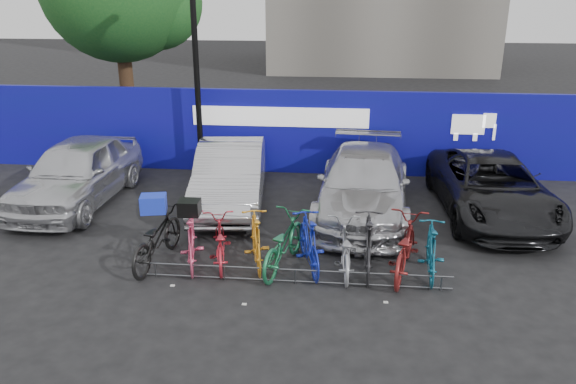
# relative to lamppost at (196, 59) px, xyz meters

# --- Properties ---
(ground) EXTENTS (100.00, 100.00, 0.00)m
(ground) POSITION_rel_lamppost_xyz_m (3.20, -5.40, -3.27)
(ground) COLOR black
(ground) RESTS_ON ground
(hoarding) EXTENTS (22.00, 0.18, 2.40)m
(hoarding) POSITION_rel_lamppost_xyz_m (3.21, 0.60, -2.07)
(hoarding) COLOR #100B97
(hoarding) RESTS_ON ground
(lamppost) EXTENTS (0.25, 0.50, 6.11)m
(lamppost) POSITION_rel_lamppost_xyz_m (0.00, 0.00, 0.00)
(lamppost) COLOR black
(lamppost) RESTS_ON ground
(bike_rack) EXTENTS (5.60, 0.03, 0.30)m
(bike_rack) POSITION_rel_lamppost_xyz_m (3.20, -6.00, -3.11)
(bike_rack) COLOR #595B60
(bike_rack) RESTS_ON ground
(car_0) EXTENTS (2.02, 4.76, 1.61)m
(car_0) POSITION_rel_lamppost_xyz_m (-2.51, -2.41, -2.47)
(car_0) COLOR silver
(car_0) RESTS_ON ground
(car_1) EXTENTS (2.07, 4.69, 1.50)m
(car_1) POSITION_rel_lamppost_xyz_m (1.26, -2.11, -2.52)
(car_1) COLOR #ABABAF
(car_1) RESTS_ON ground
(car_2) EXTENTS (2.44, 5.26, 1.49)m
(car_2) POSITION_rel_lamppost_xyz_m (4.50, -2.44, -2.53)
(car_2) COLOR #BBBBC0
(car_2) RESTS_ON ground
(car_3) EXTENTS (2.48, 5.05, 1.38)m
(car_3) POSITION_rel_lamppost_xyz_m (7.48, -2.23, -2.58)
(car_3) COLOR black
(car_3) RESTS_ON ground
(bike_0) EXTENTS (0.97, 2.10, 1.07)m
(bike_0) POSITION_rel_lamppost_xyz_m (0.46, -5.42, -2.74)
(bike_0) COLOR black
(bike_0) RESTS_ON ground
(bike_1) EXTENTS (0.89, 1.80, 1.04)m
(bike_1) POSITION_rel_lamppost_xyz_m (1.15, -5.43, -2.75)
(bike_1) COLOR #E54A73
(bike_1) RESTS_ON ground
(bike_2) EXTENTS (0.98, 1.82, 0.91)m
(bike_2) POSITION_rel_lamppost_xyz_m (1.67, -5.33, -2.82)
(bike_2) COLOR red
(bike_2) RESTS_ON ground
(bike_3) EXTENTS (0.87, 1.78, 1.03)m
(bike_3) POSITION_rel_lamppost_xyz_m (2.38, -5.29, -2.76)
(bike_3) COLOR orange
(bike_3) RESTS_ON ground
(bike_4) EXTENTS (1.18, 2.09, 1.04)m
(bike_4) POSITION_rel_lamppost_xyz_m (2.92, -5.39, -2.75)
(bike_4) COLOR #1E6F43
(bike_4) RESTS_ON ground
(bike_5) EXTENTS (0.95, 1.86, 1.08)m
(bike_5) POSITION_rel_lamppost_xyz_m (3.41, -5.37, -2.73)
(bike_5) COLOR #1626AD
(bike_5) RESTS_ON ground
(bike_6) EXTENTS (0.72, 1.82, 0.94)m
(bike_6) POSITION_rel_lamppost_xyz_m (4.08, -5.40, -2.80)
(bike_6) COLOR #999CA1
(bike_6) RESTS_ON ground
(bike_7) EXTENTS (0.56, 1.85, 1.11)m
(bike_7) POSITION_rel_lamppost_xyz_m (4.52, -5.34, -2.72)
(bike_7) COLOR #28272A
(bike_7) RESTS_ON ground
(bike_8) EXTENTS (1.16, 2.14, 1.07)m
(bike_8) POSITION_rel_lamppost_xyz_m (5.18, -5.39, -2.74)
(bike_8) COLOR maroon
(bike_8) RESTS_ON ground
(bike_9) EXTENTS (0.61, 1.71, 1.01)m
(bike_9) POSITION_rel_lamppost_xyz_m (5.67, -5.40, -2.77)
(bike_9) COLOR #125D78
(bike_9) RESTS_ON ground
(cargo_crate) EXTENTS (0.53, 0.45, 0.34)m
(cargo_crate) POSITION_rel_lamppost_xyz_m (0.46, -5.42, -2.04)
(cargo_crate) COLOR #1C33D5
(cargo_crate) RESTS_ON bike_0
(cargo_topcase) EXTENTS (0.40, 0.36, 0.29)m
(cargo_topcase) POSITION_rel_lamppost_xyz_m (1.15, -5.43, -2.09)
(cargo_topcase) COLOR black
(cargo_topcase) RESTS_ON bike_1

